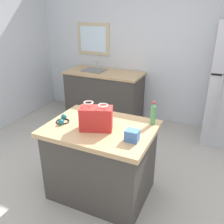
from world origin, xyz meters
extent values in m
plane|color=#ADA89E|center=(0.00, 0.00, 0.00)|extent=(6.14, 6.14, 0.00)
cube|color=silver|center=(0.00, 2.29, 1.35)|extent=(5.12, 0.10, 2.71)
cube|color=#CCB78C|center=(-1.41, 2.24, 1.45)|extent=(0.68, 0.04, 0.60)
cube|color=white|center=(-1.41, 2.22, 1.45)|extent=(0.56, 0.02, 0.48)
cube|color=#423D38|center=(-0.10, -0.06, 0.41)|extent=(1.07, 0.78, 0.82)
cube|color=tan|center=(-0.10, -0.06, 0.85)|extent=(1.15, 0.86, 0.05)
cylinder|color=#B7B7BC|center=(1.01, 1.51, 0.76)|extent=(0.02, 0.02, 0.85)
cube|color=#423D38|center=(-1.02, 1.90, 0.44)|extent=(1.42, 0.63, 0.88)
cube|color=tan|center=(-1.02, 1.90, 0.90)|extent=(1.46, 0.67, 0.04)
cube|color=slate|center=(-1.24, 1.90, 0.87)|extent=(0.40, 0.32, 0.14)
cylinder|color=#B7B7BC|center=(-1.24, 2.04, 1.01)|extent=(0.03, 0.03, 0.18)
cylinder|color=#B7B7BC|center=(-1.24, 1.97, 1.09)|extent=(0.02, 0.14, 0.02)
cube|color=red|center=(-0.11, -0.13, 1.00)|extent=(0.37, 0.28, 0.25)
torus|color=white|center=(-0.19, -0.13, 1.16)|extent=(0.13, 0.13, 0.01)
torus|color=white|center=(-0.03, -0.13, 1.16)|extent=(0.13, 0.13, 0.01)
cube|color=#4775B7|center=(0.31, -0.20, 0.93)|extent=(0.13, 0.11, 0.11)
cylinder|color=#4C9956|center=(0.39, 0.23, 0.98)|extent=(0.05, 0.05, 0.21)
cone|color=#4C9956|center=(0.39, 0.23, 1.10)|extent=(0.05, 0.05, 0.03)
cylinder|color=red|center=(0.39, 0.23, 1.13)|extent=(0.02, 0.02, 0.02)
torus|color=black|center=(-0.53, -0.13, 0.88)|extent=(0.20, 0.20, 0.01)
sphere|color=#19666B|center=(-0.51, -0.19, 0.91)|extent=(0.06, 0.06, 0.06)
sphere|color=#19666B|center=(-0.56, -0.07, 0.91)|extent=(0.06, 0.06, 0.06)
camera|label=1|loc=(0.99, -2.14, 2.07)|focal=39.47mm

